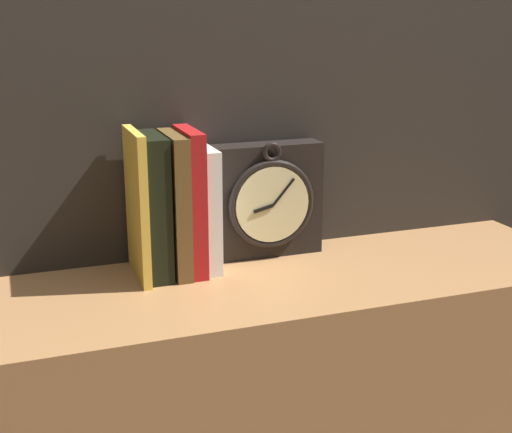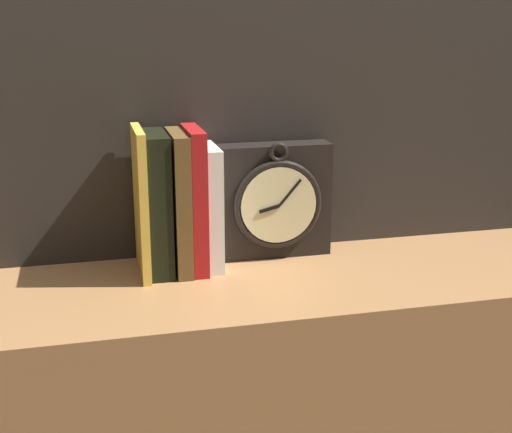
# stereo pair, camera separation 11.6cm
# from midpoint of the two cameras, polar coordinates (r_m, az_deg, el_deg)

# --- Properties ---
(clock) EXTENTS (0.21, 0.07, 0.22)m
(clock) POSITION_cam_midpoint_polar(r_m,az_deg,el_deg) (1.30, 4.02, 1.24)
(clock) COLOR black
(clock) RESTS_ON bookshelf
(book_slot0_yellow) EXTENTS (0.01, 0.14, 0.25)m
(book_slot0_yellow) POSITION_cam_midpoint_polar(r_m,az_deg,el_deg) (1.21, -6.50, 1.09)
(book_slot0_yellow) COLOR yellow
(book_slot0_yellow) RESTS_ON bookshelf
(book_slot1_black) EXTENTS (0.04, 0.13, 0.24)m
(book_slot1_black) POSITION_cam_midpoint_polar(r_m,az_deg,el_deg) (1.22, -5.25, 1.02)
(book_slot1_black) COLOR black
(book_slot1_black) RESTS_ON bookshelf
(book_slot2_brown) EXTENTS (0.03, 0.13, 0.24)m
(book_slot2_brown) POSITION_cam_midpoint_polar(r_m,az_deg,el_deg) (1.22, -3.47, 1.12)
(book_slot2_brown) COLOR brown
(book_slot2_brown) RESTS_ON bookshelf
(book_slot3_red) EXTENTS (0.03, 0.13, 0.25)m
(book_slot3_red) POSITION_cam_midpoint_polar(r_m,az_deg,el_deg) (1.23, -2.23, 1.33)
(book_slot3_red) COLOR #AD1718
(book_slot3_red) RESTS_ON bookshelf
(book_slot4_white) EXTENTS (0.03, 0.12, 0.22)m
(book_slot4_white) POSITION_cam_midpoint_polar(r_m,az_deg,el_deg) (1.24, -1.03, 0.74)
(book_slot4_white) COLOR white
(book_slot4_white) RESTS_ON bookshelf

